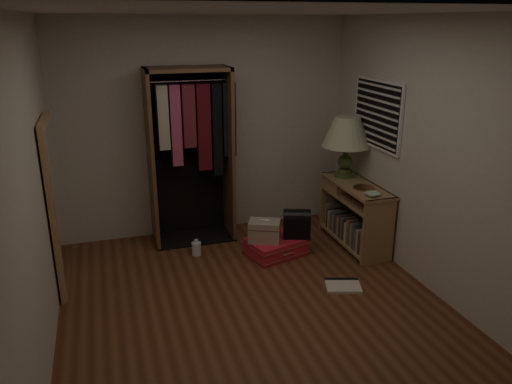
# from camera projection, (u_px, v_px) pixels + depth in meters

# --- Properties ---
(ground) EXTENTS (4.00, 4.00, 0.00)m
(ground) POSITION_uv_depth(u_px,v_px,m) (256.00, 308.00, 4.64)
(ground) COLOR #582E19
(ground) RESTS_ON ground
(room_walls) EXTENTS (3.52, 4.02, 2.60)m
(room_walls) POSITION_uv_depth(u_px,v_px,m) (263.00, 150.00, 4.21)
(room_walls) COLOR beige
(room_walls) RESTS_ON ground
(console_bookshelf) EXTENTS (0.42, 1.12, 0.75)m
(console_bookshelf) POSITION_uv_depth(u_px,v_px,m) (353.00, 212.00, 5.89)
(console_bookshelf) COLOR #987249
(console_bookshelf) RESTS_ON ground
(open_wardrobe) EXTENTS (1.01, 0.50, 2.05)m
(open_wardrobe) POSITION_uv_depth(u_px,v_px,m) (193.00, 141.00, 5.78)
(open_wardrobe) COLOR brown
(open_wardrobe) RESTS_ON ground
(floor_mirror) EXTENTS (0.06, 0.80, 1.70)m
(floor_mirror) POSITION_uv_depth(u_px,v_px,m) (56.00, 206.00, 4.78)
(floor_mirror) COLOR tan
(floor_mirror) RESTS_ON ground
(pink_suitcase) EXTENTS (0.74, 0.62, 0.20)m
(pink_suitcase) POSITION_uv_depth(u_px,v_px,m) (276.00, 246.00, 5.67)
(pink_suitcase) COLOR red
(pink_suitcase) RESTS_ON ground
(train_case) EXTENTS (0.42, 0.36, 0.25)m
(train_case) POSITION_uv_depth(u_px,v_px,m) (264.00, 231.00, 5.55)
(train_case) COLOR tan
(train_case) RESTS_ON pink_suitcase
(black_bag) EXTENTS (0.35, 0.29, 0.33)m
(black_bag) POSITION_uv_depth(u_px,v_px,m) (297.00, 223.00, 5.64)
(black_bag) COLOR black
(black_bag) RESTS_ON pink_suitcase
(table_lamp) EXTENTS (0.73, 0.73, 0.72)m
(table_lamp) POSITION_uv_depth(u_px,v_px,m) (347.00, 133.00, 5.86)
(table_lamp) COLOR #3F5228
(table_lamp) RESTS_ON console_bookshelf
(brass_tray) EXTENTS (0.26, 0.26, 0.01)m
(brass_tray) POSITION_uv_depth(u_px,v_px,m) (364.00, 188.00, 5.60)
(brass_tray) COLOR #A3723E
(brass_tray) RESTS_ON console_bookshelf
(ceramic_bowl) EXTENTS (0.17, 0.17, 0.04)m
(ceramic_bowl) POSITION_uv_depth(u_px,v_px,m) (372.00, 195.00, 5.34)
(ceramic_bowl) COLOR #ABCDB3
(ceramic_bowl) RESTS_ON console_bookshelf
(white_jug) EXTENTS (0.13, 0.13, 0.19)m
(white_jug) POSITION_uv_depth(u_px,v_px,m) (196.00, 248.00, 5.67)
(white_jug) COLOR white
(white_jug) RESTS_ON ground
(floor_book) EXTENTS (0.41, 0.37, 0.03)m
(floor_book) POSITION_uv_depth(u_px,v_px,m) (343.00, 285.00, 5.02)
(floor_book) COLOR beige
(floor_book) RESTS_ON ground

